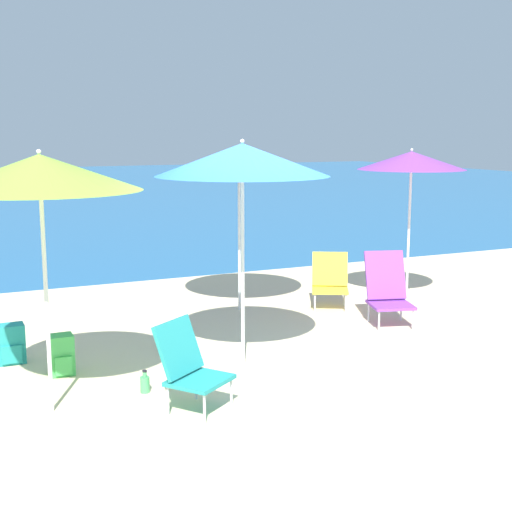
{
  "coord_description": "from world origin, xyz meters",
  "views": [
    {
      "loc": [
        -3.13,
        -6.19,
        2.42
      ],
      "look_at": [
        0.27,
        1.22,
        1.0
      ],
      "focal_mm": 50.0,
      "sensor_mm": 36.0,
      "label": 1
    }
  ],
  "objects_px": {
    "beach_umbrella_lime": "(40,173)",
    "beach_chair_yellow": "(330,280)",
    "beach_umbrella_navy": "(239,163)",
    "beach_umbrella_purple": "(411,161)",
    "beach_chair_purple": "(388,289)",
    "water_bottle": "(145,384)",
    "backpack_green": "(61,355)",
    "beach_chair_teal": "(189,364)",
    "beach_umbrella_blue": "(242,160)",
    "backpack_teal": "(10,344)"
  },
  "relations": [
    {
      "from": "beach_chair_teal",
      "to": "beach_umbrella_blue",
      "type": "bearing_deg",
      "value": 7.95
    },
    {
      "from": "beach_chair_teal",
      "to": "beach_chair_purple",
      "type": "bearing_deg",
      "value": -8.74
    },
    {
      "from": "beach_umbrella_navy",
      "to": "beach_chair_teal",
      "type": "height_order",
      "value": "beach_umbrella_navy"
    },
    {
      "from": "beach_chair_purple",
      "to": "backpack_teal",
      "type": "relative_size",
      "value": 2.17
    },
    {
      "from": "beach_umbrella_purple",
      "to": "water_bottle",
      "type": "bearing_deg",
      "value": -156.63
    },
    {
      "from": "beach_chair_purple",
      "to": "beach_chair_yellow",
      "type": "bearing_deg",
      "value": 119.69
    },
    {
      "from": "beach_umbrella_purple",
      "to": "beach_umbrella_navy",
      "type": "bearing_deg",
      "value": 164.9
    },
    {
      "from": "beach_umbrella_lime",
      "to": "beach_chair_yellow",
      "type": "height_order",
      "value": "beach_umbrella_lime"
    },
    {
      "from": "beach_umbrella_purple",
      "to": "beach_chair_yellow",
      "type": "height_order",
      "value": "beach_umbrella_purple"
    },
    {
      "from": "beach_chair_purple",
      "to": "beach_umbrella_blue",
      "type": "bearing_deg",
      "value": -143.95
    },
    {
      "from": "beach_chair_purple",
      "to": "backpack_green",
      "type": "bearing_deg",
      "value": -159.03
    },
    {
      "from": "backpack_teal",
      "to": "beach_umbrella_purple",
      "type": "bearing_deg",
      "value": 4.83
    },
    {
      "from": "beach_umbrella_blue",
      "to": "beach_chair_teal",
      "type": "relative_size",
      "value": 3.0
    },
    {
      "from": "beach_chair_teal",
      "to": "backpack_green",
      "type": "xyz_separation_m",
      "value": [
        -0.87,
        1.39,
        -0.21
      ]
    },
    {
      "from": "beach_umbrella_blue",
      "to": "backpack_teal",
      "type": "height_order",
      "value": "beach_umbrella_blue"
    },
    {
      "from": "beach_chair_purple",
      "to": "water_bottle",
      "type": "bearing_deg",
      "value": -145.22
    },
    {
      "from": "beach_umbrella_blue",
      "to": "water_bottle",
      "type": "relative_size",
      "value": 10.78
    },
    {
      "from": "beach_chair_teal",
      "to": "beach_umbrella_purple",
      "type": "bearing_deg",
      "value": -5.21
    },
    {
      "from": "beach_umbrella_purple",
      "to": "backpack_teal",
      "type": "xyz_separation_m",
      "value": [
        -5.45,
        -0.46,
        -1.82
      ]
    },
    {
      "from": "beach_umbrella_lime",
      "to": "beach_chair_purple",
      "type": "distance_m",
      "value": 4.84
    },
    {
      "from": "beach_umbrella_navy",
      "to": "beach_chair_yellow",
      "type": "bearing_deg",
      "value": -16.67
    },
    {
      "from": "beach_umbrella_navy",
      "to": "backpack_green",
      "type": "distance_m",
      "value": 3.66
    },
    {
      "from": "beach_umbrella_purple",
      "to": "beach_chair_yellow",
      "type": "bearing_deg",
      "value": 166.63
    },
    {
      "from": "beach_chair_purple",
      "to": "beach_umbrella_purple",
      "type": "bearing_deg",
      "value": 58.68
    },
    {
      "from": "beach_chair_teal",
      "to": "water_bottle",
      "type": "bearing_deg",
      "value": 78.92
    },
    {
      "from": "beach_umbrella_lime",
      "to": "beach_chair_teal",
      "type": "relative_size",
      "value": 2.91
    },
    {
      "from": "beach_umbrella_navy",
      "to": "beach_chair_yellow",
      "type": "relative_size",
      "value": 2.91
    },
    {
      "from": "beach_umbrella_purple",
      "to": "beach_umbrella_lime",
      "type": "xyz_separation_m",
      "value": [
        -5.27,
        -2.0,
        0.06
      ]
    },
    {
      "from": "beach_umbrella_purple",
      "to": "beach_chair_purple",
      "type": "relative_size",
      "value": 2.42
    },
    {
      "from": "beach_umbrella_navy",
      "to": "beach_umbrella_lime",
      "type": "height_order",
      "value": "beach_umbrella_lime"
    },
    {
      "from": "beach_umbrella_blue",
      "to": "water_bottle",
      "type": "distance_m",
      "value": 2.38
    },
    {
      "from": "backpack_green",
      "to": "backpack_teal",
      "type": "xyz_separation_m",
      "value": [
        -0.43,
        0.6,
        0.0
      ]
    },
    {
      "from": "beach_umbrella_lime",
      "to": "beach_chair_yellow",
      "type": "bearing_deg",
      "value": 28.62
    },
    {
      "from": "beach_umbrella_lime",
      "to": "beach_umbrella_blue",
      "type": "bearing_deg",
      "value": 11.38
    },
    {
      "from": "beach_umbrella_navy",
      "to": "beach_umbrella_lime",
      "type": "distance_m",
      "value": 3.95
    },
    {
      "from": "beach_umbrella_navy",
      "to": "beach_umbrella_blue",
      "type": "bearing_deg",
      "value": -112.55
    },
    {
      "from": "beach_chair_yellow",
      "to": "beach_chair_teal",
      "type": "xyz_separation_m",
      "value": [
        -3.03,
        -2.71,
        0.02
      ]
    },
    {
      "from": "beach_chair_teal",
      "to": "backpack_green",
      "type": "relative_size",
      "value": 1.9
    },
    {
      "from": "beach_umbrella_lime",
      "to": "beach_chair_yellow",
      "type": "xyz_separation_m",
      "value": [
        4.16,
        2.27,
        -1.7
      ]
    },
    {
      "from": "beach_umbrella_navy",
      "to": "water_bottle",
      "type": "distance_m",
      "value": 3.8
    },
    {
      "from": "beach_umbrella_blue",
      "to": "beach_umbrella_purple",
      "type": "bearing_deg",
      "value": 26.1
    },
    {
      "from": "beach_chair_yellow",
      "to": "beach_chair_teal",
      "type": "bearing_deg",
      "value": -109.37
    },
    {
      "from": "beach_chair_yellow",
      "to": "beach_chair_purple",
      "type": "bearing_deg",
      "value": -48.63
    },
    {
      "from": "beach_umbrella_blue",
      "to": "beach_umbrella_navy",
      "type": "bearing_deg",
      "value": 67.45
    },
    {
      "from": "beach_umbrella_navy",
      "to": "beach_umbrella_purple",
      "type": "relative_size",
      "value": 1.0
    },
    {
      "from": "beach_umbrella_blue",
      "to": "beach_umbrella_lime",
      "type": "relative_size",
      "value": 1.03
    },
    {
      "from": "backpack_green",
      "to": "water_bottle",
      "type": "xyz_separation_m",
      "value": [
        0.62,
        -0.84,
        -0.12
      ]
    },
    {
      "from": "beach_chair_purple",
      "to": "water_bottle",
      "type": "distance_m",
      "value": 3.71
    },
    {
      "from": "backpack_teal",
      "to": "beach_umbrella_lime",
      "type": "bearing_deg",
      "value": -83.31
    },
    {
      "from": "beach_chair_yellow",
      "to": "backpack_teal",
      "type": "bearing_deg",
      "value": -141.67
    }
  ]
}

